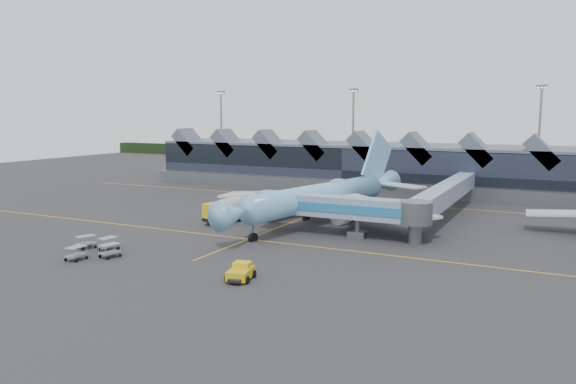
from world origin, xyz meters
The scene contains 10 objects.
ground centered at (0.00, 0.00, 0.00)m, with size 260.00×260.00×0.00m, color #252628.
taxi_stripes centered at (0.00, 10.00, 0.01)m, with size 120.00×60.00×0.01m.
tree_line_far centered at (0.00, 110.00, 2.00)m, with size 260.00×4.00×4.00m, color black.
terminal centered at (-5.07, 47.35, 4.88)m, with size 90.00×22.25×12.52m.
light_masts centered at (21.00, 62.80, 12.49)m, with size 132.40×42.56×22.45m.
main_airliner centered at (4.35, 6.58, 4.01)m, with size 36.18×42.22×13.65m.
jet_bridge centered at (11.18, -0.87, 3.71)m, with size 23.90×4.12×5.37m.
fuel_truck centered at (-8.56, 1.69, 1.98)m, with size 4.03×10.64×3.53m.
pushback_tug centered at (8.32, -23.61, 0.73)m, with size 2.93×3.98×1.63m.
baggage_carts centered at (-11.90, -22.41, 0.86)m, with size 7.63×7.31×1.52m.
Camera 1 is at (36.03, -68.84, 16.04)m, focal length 35.00 mm.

